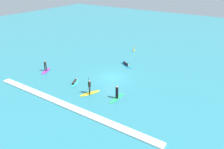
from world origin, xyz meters
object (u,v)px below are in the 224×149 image
Objects in this scene: surfer_on_teal_board at (75,82)px; surfer_on_purple_board at (46,69)px; surfer_on_blue_board at (126,64)px; marker_buoy at (134,50)px; surfer_on_yellow_board at (90,90)px; surfer_on_green_board at (117,95)px.

surfer_on_purple_board is at bearing 59.71° from surfer_on_teal_board.
surfer_on_teal_board is (6.62, -0.62, -0.27)m from surfer_on_purple_board.
marker_buoy is at bearing 138.96° from surfer_on_blue_board.
marker_buoy is (-2.56, 7.27, 0.02)m from surfer_on_blue_board.
surfer_on_yellow_board reaches higher than surfer_on_green_board.
surfer_on_green_board is 1.25× the size of surfer_on_teal_board.
surfer_on_teal_board is at bearing 60.55° from surfer_on_purple_board.
marker_buoy is (-3.61, 18.15, -0.34)m from surfer_on_yellow_board.
surfer_on_yellow_board is at bearing -78.75° from marker_buoy.
surfer_on_yellow_board reaches higher than surfer_on_purple_board.
surfer_on_blue_board is at bearing -153.25° from surfer_on_green_board.
surfer_on_yellow_board is at bearing -131.77° from surfer_on_teal_board.
surfer_on_yellow_board is 2.57× the size of marker_buoy.
surfer_on_purple_board is (-10.26, 1.71, -0.11)m from surfer_on_yellow_board.
surfer_on_yellow_board is 10.94m from surfer_on_blue_board.
marker_buoy is at bearing -144.45° from surfer_on_yellow_board.
surfer_on_purple_board is (-9.21, -9.17, 0.26)m from surfer_on_blue_board.
surfer_on_green_board is (3.54, 0.93, -0.07)m from surfer_on_yellow_board.
surfer_on_teal_board is at bearing -89.37° from surfer_on_green_board.
surfer_on_purple_board is 1.06× the size of surfer_on_teal_board.
surfer_on_purple_board reaches higher than surfer_on_blue_board.
surfer_on_blue_board is (-1.05, 10.88, -0.36)m from surfer_on_yellow_board.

